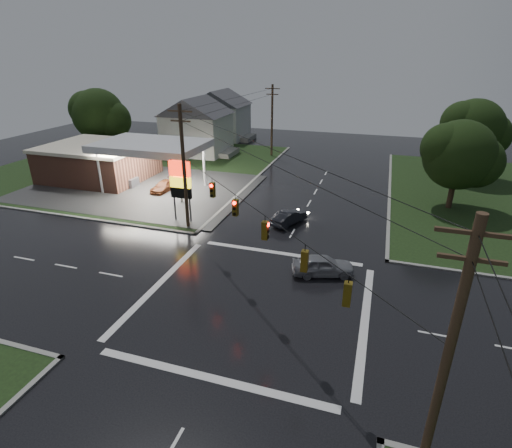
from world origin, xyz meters
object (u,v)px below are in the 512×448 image
(gas_station, at_px, (106,160))
(house_near, at_px, (197,125))
(car_north, at_px, (289,217))
(utility_pole_n, at_px, (272,120))
(utility_pole_se, at_px, (445,366))
(car_crossing, at_px, (323,265))
(tree_nw_behind, at_px, (100,115))
(car_pump, at_px, (164,186))
(utility_pole_nw, at_px, (184,167))
(pylon_sign, at_px, (180,181))
(tree_ne_near, at_px, (461,155))
(tree_ne_far, at_px, (475,129))
(house_far, at_px, (221,114))

(gas_station, xyz_separation_m, house_near, (4.73, 16.30, 1.86))
(house_near, xyz_separation_m, car_north, (20.15, -22.97, -3.74))
(utility_pole_n, distance_m, car_north, 26.88)
(utility_pole_se, height_order, utility_pole_n, utility_pole_se)
(car_crossing, bearing_deg, tree_nw_behind, 38.26)
(tree_nw_behind, distance_m, car_pump, 21.70)
(car_north, distance_m, car_crossing, 9.44)
(gas_station, distance_m, utility_pole_nw, 19.38)
(pylon_sign, height_order, utility_pole_nw, utility_pole_nw)
(tree_ne_near, height_order, car_crossing, tree_ne_near)
(tree_ne_far, relative_size, car_north, 2.43)
(car_crossing, distance_m, car_pump, 24.28)
(utility_pole_se, height_order, car_north, utility_pole_se)
(utility_pole_nw, height_order, utility_pole_se, same)
(gas_station, height_order, tree_ne_near, tree_ne_near)
(house_near, bearing_deg, pylon_sign, -67.72)
(house_far, xyz_separation_m, tree_nw_behind, (-11.89, -18.01, 1.77))
(gas_station, height_order, utility_pole_nw, utility_pole_nw)
(utility_pole_nw, xyz_separation_m, tree_ne_far, (26.65, 24.49, 0.46))
(utility_pole_nw, relative_size, house_near, 1.00)
(car_crossing, relative_size, car_pump, 1.07)
(utility_pole_nw, xyz_separation_m, utility_pole_se, (19.00, -19.00, 0.00))
(tree_ne_far, bearing_deg, car_crossing, -114.71)
(utility_pole_se, height_order, tree_nw_behind, utility_pole_se)
(tree_ne_near, bearing_deg, car_pump, -172.37)
(utility_pole_se, xyz_separation_m, car_north, (-10.30, 22.53, -5.06))
(pylon_sign, bearing_deg, tree_ne_near, 25.01)
(house_near, bearing_deg, utility_pole_se, -56.21)
(pylon_sign, relative_size, tree_ne_far, 0.61)
(tree_nw_behind, bearing_deg, utility_pole_nw, -40.10)
(utility_pole_n, height_order, car_north, utility_pole_n)
(car_crossing, bearing_deg, utility_pole_nw, 52.27)
(car_north, distance_m, car_pump, 16.65)
(house_near, distance_m, tree_ne_near, 37.80)
(house_far, bearing_deg, utility_pole_nw, -72.08)
(pylon_sign, height_order, utility_pole_se, utility_pole_se)
(tree_ne_near, xyz_separation_m, car_pump, (-30.88, -4.14, -4.96))
(utility_pole_n, relative_size, car_north, 2.60)
(utility_pole_n, relative_size, car_crossing, 2.36)
(house_far, distance_m, tree_nw_behind, 21.65)
(car_north, bearing_deg, tree_ne_near, -124.67)
(gas_station, bearing_deg, car_pump, -11.64)
(utility_pole_se, xyz_separation_m, tree_ne_far, (7.65, 43.49, 0.46))
(pylon_sign, height_order, house_far, house_far)
(house_near, relative_size, car_north, 2.74)
(pylon_sign, height_order, tree_ne_far, tree_ne_far)
(car_north, xyz_separation_m, car_pump, (-15.94, 4.83, -0.06))
(gas_station, bearing_deg, utility_pole_n, 48.53)
(house_far, relative_size, car_pump, 2.67)
(pylon_sign, relative_size, car_pump, 1.45)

